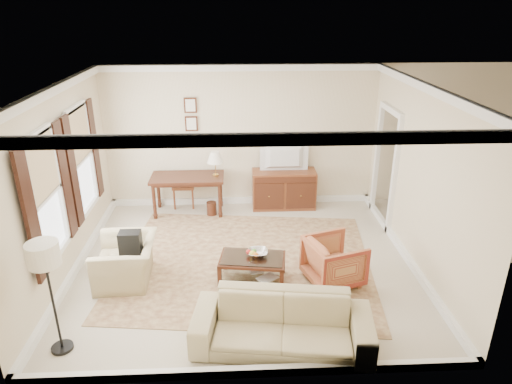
{
  "coord_description": "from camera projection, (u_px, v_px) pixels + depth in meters",
  "views": [
    {
      "loc": [
        -0.14,
        -6.51,
        4.0
      ],
      "look_at": [
        0.2,
        0.3,
        1.15
      ],
      "focal_mm": 32.0,
      "sensor_mm": 36.0,
      "label": 1
    }
  ],
  "objects": [
    {
      "name": "room_shell",
      "position": [
        243.0,
        116.0,
        6.6
      ],
      "size": [
        5.51,
        5.01,
        2.91
      ],
      "color": "beige",
      "rests_on": "ground"
    },
    {
      "name": "annex_bedroom",
      "position": [
        478.0,
        210.0,
        8.68
      ],
      "size": [
        3.0,
        2.7,
        2.9
      ],
      "color": "beige",
      "rests_on": "ground"
    },
    {
      "name": "window_front",
      "position": [
        46.0,
        197.0,
        6.18
      ],
      "size": [
        0.12,
        1.56,
        1.8
      ],
      "primitive_type": null,
      "color": "#CCB284",
      "rests_on": "room_shell"
    },
    {
      "name": "window_rear",
      "position": [
        82.0,
        160.0,
        7.66
      ],
      "size": [
        0.12,
        1.56,
        1.8
      ],
      "primitive_type": null,
      "color": "#CCB284",
      "rests_on": "room_shell"
    },
    {
      "name": "doorway",
      "position": [
        385.0,
        169.0,
        8.64
      ],
      "size": [
        0.1,
        1.12,
        2.25
      ],
      "primitive_type": null,
      "color": "white",
      "rests_on": "room_shell"
    },
    {
      "name": "rug",
      "position": [
        245.0,
        262.0,
        7.57
      ],
      "size": [
        4.46,
        3.94,
        0.01
      ],
      "primitive_type": "cube",
      "rotation": [
        0.0,
        0.0,
        -0.11
      ],
      "color": "#5D2E1F",
      "rests_on": "room_shell"
    },
    {
      "name": "writing_desk",
      "position": [
        188.0,
        181.0,
        9.11
      ],
      "size": [
        1.45,
        0.72,
        0.79
      ],
      "color": "#3D1C11",
      "rests_on": "room_shell"
    },
    {
      "name": "desk_chair",
      "position": [
        184.0,
        182.0,
        9.49
      ],
      "size": [
        0.5,
        0.5,
        1.05
      ],
      "primitive_type": null,
      "rotation": [
        0.0,
        0.0,
        -0.12
      ],
      "color": "brown",
      "rests_on": "room_shell"
    },
    {
      "name": "desk_lamp",
      "position": [
        215.0,
        164.0,
        9.0
      ],
      "size": [
        0.32,
        0.32,
        0.5
      ],
      "primitive_type": null,
      "color": "silver",
      "rests_on": "writing_desk"
    },
    {
      "name": "framed_prints",
      "position": [
        191.0,
        114.0,
        9.03
      ],
      "size": [
        0.25,
        0.04,
        0.68
      ],
      "primitive_type": null,
      "color": "#3D1C11",
      "rests_on": "room_shell"
    },
    {
      "name": "sideboard",
      "position": [
        284.0,
        189.0,
        9.48
      ],
      "size": [
        1.3,
        0.5,
        0.8
      ],
      "primitive_type": "cube",
      "color": "brown",
      "rests_on": "room_shell"
    },
    {
      "name": "tv",
      "position": [
        285.0,
        149.0,
        9.13
      ],
      "size": [
        0.94,
        0.54,
        0.12
      ],
      "primitive_type": "imported",
      "rotation": [
        0.0,
        0.0,
        3.14
      ],
      "color": "black",
      "rests_on": "sideboard"
    },
    {
      "name": "coffee_table",
      "position": [
        252.0,
        263.0,
        6.96
      ],
      "size": [
        1.06,
        0.72,
        0.42
      ],
      "rotation": [
        0.0,
        0.0,
        -0.15
      ],
      "color": "#3D1C11",
      "rests_on": "room_shell"
    },
    {
      "name": "fruit_bowl",
      "position": [
        258.0,
        252.0,
        6.96
      ],
      "size": [
        0.42,
        0.42,
        0.1
      ],
      "primitive_type": "imported",
      "color": "silver",
      "rests_on": "coffee_table"
    },
    {
      "name": "book_a",
      "position": [
        249.0,
        269.0,
        7.07
      ],
      "size": [
        0.28,
        0.07,
        0.38
      ],
      "primitive_type": "imported",
      "rotation": [
        0.0,
        0.0,
        0.13
      ],
      "color": "brown",
      "rests_on": "coffee_table"
    },
    {
      "name": "book_b",
      "position": [
        263.0,
        275.0,
        6.93
      ],
      "size": [
        0.19,
        0.24,
        0.38
      ],
      "primitive_type": "imported",
      "rotation": [
        0.0,
        0.0,
        -0.93
      ],
      "color": "brown",
      "rests_on": "coffee_table"
    },
    {
      "name": "striped_armchair",
      "position": [
        334.0,
        259.0,
        6.91
      ],
      "size": [
        0.92,
        0.96,
        0.79
      ],
      "primitive_type": "imported",
      "rotation": [
        0.0,
        0.0,
        1.88
      ],
      "color": "maroon",
      "rests_on": "room_shell"
    },
    {
      "name": "club_armchair",
      "position": [
        125.0,
        255.0,
        6.94
      ],
      "size": [
        0.7,
        1.04,
        0.89
      ],
      "primitive_type": "imported",
      "rotation": [
        0.0,
        0.0,
        -1.53
      ],
      "color": "tan",
      "rests_on": "room_shell"
    },
    {
      "name": "backpack",
      "position": [
        130.0,
        241.0,
        6.83
      ],
      "size": [
        0.23,
        0.33,
        0.4
      ],
      "primitive_type": "cube",
      "rotation": [
        0.0,
        0.0,
        -1.6
      ],
      "color": "black",
      "rests_on": "club_armchair"
    },
    {
      "name": "sofa",
      "position": [
        282.0,
        317.0,
        5.59
      ],
      "size": [
        2.28,
        0.94,
        0.86
      ],
      "primitive_type": "imported",
      "rotation": [
        0.0,
        0.0,
        -0.14
      ],
      "color": "tan",
      "rests_on": "room_shell"
    },
    {
      "name": "floor_lamp",
      "position": [
        45.0,
        262.0,
        5.21
      ],
      "size": [
        0.37,
        0.37,
        1.5
      ],
      "color": "black",
      "rests_on": "room_shell"
    }
  ]
}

